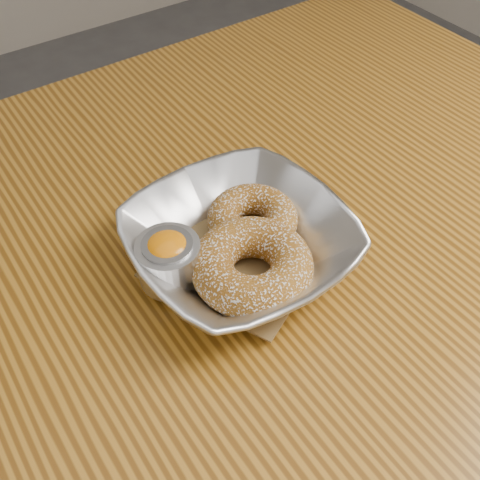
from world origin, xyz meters
TOP-DOWN VIEW (x-y plane):
  - table at (0.00, 0.00)m, footprint 1.20×0.80m
  - serving_bowl at (0.06, -0.01)m, footprint 0.21×0.21m
  - parchment at (0.06, -0.01)m, footprint 0.19×0.19m
  - donut_back at (0.09, 0.01)m, footprint 0.12×0.12m
  - donut_front at (0.05, -0.04)m, footprint 0.12×0.12m
  - ramekin at (-0.01, 0.00)m, footprint 0.06×0.06m

SIDE VIEW (x-z plane):
  - table at x=0.00m, z-range 0.28..1.03m
  - parchment at x=0.06m, z-range 0.76..0.76m
  - serving_bowl at x=0.06m, z-range 0.75..0.80m
  - donut_back at x=0.09m, z-range 0.76..0.79m
  - donut_front at x=0.05m, z-range 0.76..0.80m
  - ramekin at x=-0.01m, z-range 0.76..0.81m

